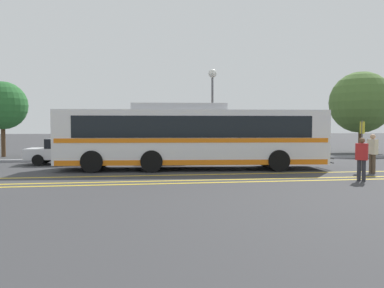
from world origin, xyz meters
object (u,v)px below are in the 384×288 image
object	(u,v)px
pedestrian_0	(362,157)
pedestrian_1	(373,151)
tree_1	(3,106)
transit_bus	(192,136)
tree_0	(361,102)
bus_stop_sign	(362,139)
parked_car_1	(65,151)
parked_car_2	(178,150)
street_lamp	(212,90)

from	to	relation	value
pedestrian_0	pedestrian_1	distance (m)	2.83
tree_1	pedestrian_0	bearing A→B (deg)	-39.55
transit_bus	tree_0	bearing A→B (deg)	128.23
tree_1	pedestrian_1	bearing A→B (deg)	-32.51
bus_stop_sign	parked_car_1	bearing A→B (deg)	-105.66
bus_stop_sign	tree_1	world-z (taller)	tree_1
parked_car_1	bus_stop_sign	distance (m)	15.37
pedestrian_0	tree_0	world-z (taller)	tree_0
tree_0	transit_bus	bearing A→B (deg)	-146.76
parked_car_2	pedestrian_1	bearing A→B (deg)	48.98
bus_stop_sign	street_lamp	bearing A→B (deg)	-140.29
tree_0	tree_1	xyz separation A→B (m)	(-27.04, -0.45, -0.52)
transit_bus	tree_0	distance (m)	18.36
transit_bus	pedestrian_1	xyz separation A→B (m)	(7.63, -2.87, -0.63)
transit_bus	tree_1	xyz separation A→B (m)	(-11.82, 9.53, 1.92)
street_lamp	tree_0	bearing A→B (deg)	16.68
pedestrian_0	tree_1	world-z (taller)	tree_1
transit_bus	pedestrian_1	world-z (taller)	transit_bus
pedestrian_1	tree_1	xyz separation A→B (m)	(-19.45, 12.40, 2.55)
pedestrian_0	tree_1	bearing A→B (deg)	-176.67
transit_bus	pedestrian_0	bearing A→B (deg)	54.10
street_lamp	pedestrian_0	bearing A→B (deg)	-72.42
parked_car_2	pedestrian_0	world-z (taller)	pedestrian_0
parked_car_1	pedestrian_1	xyz separation A→B (m)	(14.24, -6.42, 0.28)
transit_bus	pedestrian_1	bearing A→B (deg)	74.39
pedestrian_0	pedestrian_1	bearing A→B (deg)	91.33
parked_car_2	tree_1	world-z (taller)	tree_1
pedestrian_1	street_lamp	size ratio (longest dim) A/B	0.30
transit_bus	street_lamp	bearing A→B (deg)	164.73
parked_car_2	street_lamp	xyz separation A→B (m)	(2.54, 2.82, 3.75)
street_lamp	tree_0	size ratio (longest dim) A/B	0.89
street_lamp	parked_car_2	bearing A→B (deg)	-132.02
bus_stop_sign	street_lamp	world-z (taller)	street_lamp
parked_car_1	tree_0	xyz separation A→B (m)	(21.83, 6.43, 3.35)
pedestrian_0	street_lamp	distance (m)	12.14
pedestrian_1	street_lamp	bearing A→B (deg)	17.07
parked_car_1	parked_car_2	bearing A→B (deg)	87.44
transit_bus	bus_stop_sign	size ratio (longest dim) A/B	5.59
pedestrian_1	tree_1	world-z (taller)	tree_1
parked_car_1	parked_car_2	distance (m)	6.32
parked_car_2	pedestrian_0	xyz separation A→B (m)	(6.05, -8.25, 0.22)
parked_car_1	tree_1	distance (m)	8.42
pedestrian_1	street_lamp	world-z (taller)	street_lamp
transit_bus	pedestrian_0	xyz separation A→B (m)	(5.76, -4.99, -0.70)
pedestrian_0	street_lamp	bearing A→B (deg)	150.45
parked_car_1	parked_car_2	size ratio (longest dim) A/B	0.95
pedestrian_0	parked_car_2	bearing A→B (deg)	169.13
pedestrian_0	street_lamp	xyz separation A→B (m)	(-3.51, 11.07, 3.53)
parked_car_1	bus_stop_sign	bearing A→B (deg)	69.33
parked_car_1	tree_1	size ratio (longest dim) A/B	0.77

